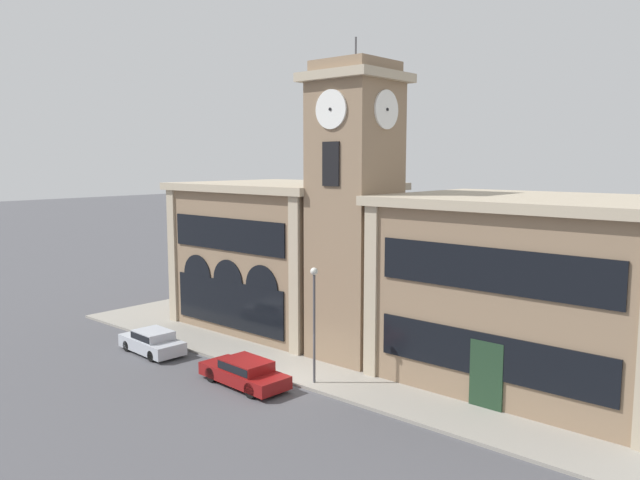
# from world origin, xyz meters

# --- Properties ---
(ground_plane) EXTENTS (300.00, 300.00, 0.00)m
(ground_plane) POSITION_xyz_m (0.00, 0.00, 0.00)
(ground_plane) COLOR #4C4C51
(sidewalk_kerb) EXTENTS (38.24, 15.02, 0.15)m
(sidewalk_kerb) POSITION_xyz_m (0.00, 7.51, 0.07)
(sidewalk_kerb) COLOR gray
(sidewalk_kerb) RESTS_ON ground_plane
(clock_tower) EXTENTS (4.49, 4.49, 16.82)m
(clock_tower) POSITION_xyz_m (0.00, 5.13, 7.87)
(clock_tower) COLOR #897056
(clock_tower) RESTS_ON ground_plane
(town_hall_left_wing) EXTENTS (12.34, 10.48, 9.19)m
(town_hall_left_wing) POSITION_xyz_m (-8.02, 8.10, 4.62)
(town_hall_left_wing) COLOR #897056
(town_hall_left_wing) RESTS_ON ground_plane
(town_hall_right_wing) EXTENTS (13.62, 10.48, 8.93)m
(town_hall_right_wing) POSITION_xyz_m (8.66, 8.11, 4.49)
(town_hall_right_wing) COLOR #897056
(town_hall_right_wing) RESTS_ON ground_plane
(parked_car_near) EXTENTS (4.32, 2.02, 1.31)m
(parked_car_near) POSITION_xyz_m (-8.92, -1.52, 0.68)
(parked_car_near) COLOR #B2B7C1
(parked_car_near) RESTS_ON ground_plane
(parked_car_mid) EXTENTS (4.89, 2.09, 1.29)m
(parked_car_mid) POSITION_xyz_m (-1.32, -1.52, 0.69)
(parked_car_mid) COLOR maroon
(parked_car_mid) RESTS_ON ground_plane
(street_lamp) EXTENTS (0.36, 0.36, 5.53)m
(street_lamp) POSITION_xyz_m (1.15, 0.66, 3.80)
(street_lamp) COLOR #4C4C51
(street_lamp) RESTS_ON sidewalk_kerb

